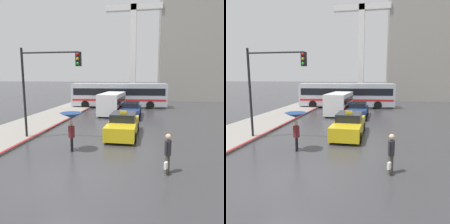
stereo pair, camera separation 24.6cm
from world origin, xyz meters
TOP-DOWN VIEW (x-y plane):
  - ground_plane at (0.00, 0.00)m, footprint 300.00×300.00m
  - taxi at (1.33, 6.97)m, footprint 1.91×4.64m
  - sedan_red at (1.21, 13.90)m, footprint 1.91×4.79m
  - ambulance_van at (-0.81, 14.96)m, footprint 2.26×5.17m
  - city_bus at (-0.84, 20.16)m, footprint 11.91×3.59m
  - pedestrian_with_umbrella at (-0.96, 3.40)m, footprint 1.13×1.13m
  - pedestrian_man at (3.79, 1.52)m, footprint 0.35×0.55m
  - traffic_light at (-3.12, 5.15)m, footprint 3.75×0.38m
  - monument_cross at (0.16, 29.00)m, footprint 8.84×0.90m

SIDE VIEW (x-z plane):
  - ground_plane at x=0.00m, z-range 0.00..0.00m
  - sedan_red at x=1.21m, z-range -0.04..1.33m
  - taxi at x=1.33m, z-range -0.13..1.53m
  - pedestrian_man at x=3.79m, z-range 0.10..1.74m
  - ambulance_van at x=-0.81m, z-range 0.12..2.33m
  - city_bus at x=-0.84m, z-range 0.17..3.17m
  - pedestrian_with_umbrella at x=-0.96m, z-range 0.65..2.70m
  - traffic_light at x=-3.12m, z-range 1.11..6.69m
  - monument_cross at x=0.16m, z-range 1.35..21.45m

